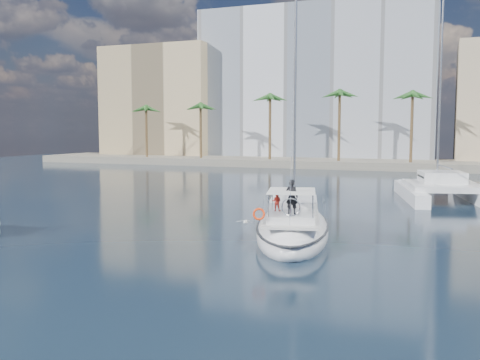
% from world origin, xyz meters
% --- Properties ---
extents(ground, '(160.00, 160.00, 0.00)m').
position_xyz_m(ground, '(0.00, 0.00, 0.00)').
color(ground, black).
rests_on(ground, ground).
extents(quay, '(120.00, 14.00, 1.20)m').
position_xyz_m(quay, '(0.00, 61.00, 0.60)').
color(quay, gray).
rests_on(quay, ground).
extents(building_modern, '(42.00, 16.00, 28.00)m').
position_xyz_m(building_modern, '(-12.00, 73.00, 14.00)').
color(building_modern, silver).
rests_on(building_modern, ground).
extents(building_tan_left, '(22.00, 14.00, 22.00)m').
position_xyz_m(building_tan_left, '(-42.00, 69.00, 11.00)').
color(building_tan_left, tan).
rests_on(building_tan_left, ground).
extents(palm_left, '(3.60, 3.60, 12.30)m').
position_xyz_m(palm_left, '(-34.00, 57.00, 10.28)').
color(palm_left, brown).
rests_on(palm_left, ground).
extents(palm_centre, '(3.60, 3.60, 12.30)m').
position_xyz_m(palm_centre, '(0.00, 57.00, 10.28)').
color(palm_centre, brown).
rests_on(palm_centre, ground).
extents(main_sloop, '(7.01, 13.61, 19.30)m').
position_xyz_m(main_sloop, '(1.85, 3.16, 0.57)').
color(main_sloop, white).
rests_on(main_sloop, ground).
extents(catamaran, '(8.92, 13.97, 18.76)m').
position_xyz_m(catamaran, '(9.98, 23.33, 1.17)').
color(catamaran, white).
rests_on(catamaran, ground).
extents(seagull, '(1.14, 0.49, 0.21)m').
position_xyz_m(seagull, '(-0.53, 1.70, 0.97)').
color(seagull, silver).
rests_on(seagull, ground).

